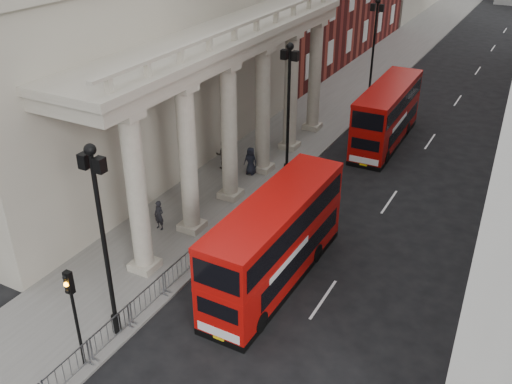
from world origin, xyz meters
name	(u,v)px	position (x,y,z in m)	size (l,w,h in m)	color
sidewalk_west	(314,119)	(-3.00, 30.00, 0.06)	(6.00, 140.00, 0.12)	slate
kerb	(350,126)	(-0.05, 30.00, 0.07)	(0.20, 140.00, 0.14)	slate
portico_building	(131,70)	(-10.50, 18.00, 6.00)	(9.00, 28.00, 12.00)	#A19A87
lamp_post_south	(102,232)	(-0.60, 4.00, 4.91)	(1.05, 0.44, 8.32)	black
lamp_post_mid	(288,103)	(-0.60, 20.00, 4.91)	(1.05, 0.44, 8.32)	black
lamp_post_north	(374,44)	(-0.60, 36.00, 4.91)	(1.05, 0.44, 8.32)	black
traffic_light	(72,302)	(-0.50, 1.98, 3.11)	(0.28, 0.33, 4.30)	black
crowd_barriers	(90,350)	(-0.35, 2.23, 0.67)	(0.50, 18.75, 1.10)	gray
bus_near	(275,239)	(3.44, 10.29, 2.21)	(2.50, 9.82, 4.23)	#BD0C08
bus_far	(387,113)	(3.13, 28.26, 2.18)	(2.54, 9.72, 4.18)	#A00A07
pedestrian_a	(159,215)	(-3.81, 11.21, 0.94)	(0.60, 0.39, 1.63)	black
pedestrian_b	(223,154)	(-4.64, 19.10, 1.07)	(0.93, 0.72, 1.90)	black
pedestrian_c	(251,161)	(-2.72, 19.20, 1.01)	(0.87, 0.57, 1.78)	black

